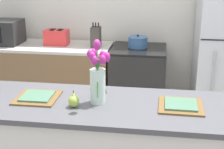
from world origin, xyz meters
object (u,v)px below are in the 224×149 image
Objects in this scene: stove_range at (138,86)px; cooking_pot at (138,42)px; flower_vase at (98,77)px; plate_setting_right at (181,105)px; microwave at (0,32)px; plate_setting_left at (37,97)px; pear_figurine at (74,100)px; toaster at (57,37)px; knife_block at (96,37)px.

stove_range is 4.09× the size of cooking_pot.
flower_vase is 1.56× the size of plate_setting_right.
stove_range is 1.70m from microwave.
plate_setting_left is at bearing 180.00° from plate_setting_right.
cooking_pot reaches higher than pear_figurine.
pear_figurine is at bearing -99.41° from cooking_pot.
microwave reaches higher than plate_setting_left.
toaster is 0.66m from microwave.
stove_range is 0.51m from cooking_pot.
pear_figurine is 0.40× the size of plate_setting_right.
stove_range is at bearing 0.65° from knife_block.
microwave is 1.78× the size of knife_block.
flower_vase reaches higher than plate_setting_left.
cooking_pot is at bearing 1.44° from microwave.
pear_figurine is 0.30m from plate_setting_left.
cooking_pot is (0.57, 1.62, 0.03)m from plate_setting_left.
cooking_pot is at bearing 80.59° from pear_figurine.
flower_vase is 0.93× the size of microwave.
toaster is at bearing 115.62° from flower_vase.
stove_range is at bearing 79.90° from pear_figurine.
pear_figurine is at bearing -100.10° from stove_range.
stove_range is at bearing 0.02° from microwave.
cooking_pot is 1.59m from microwave.
pear_figurine is at bearing -20.08° from plate_setting_left.
microwave is at bearing -177.16° from toaster.
pear_figurine is 1.83m from toaster.
plate_setting_right is 1.06× the size of knife_block.
flower_vase is at bearing 32.69° from pear_figurine.
plate_setting_left is 0.97m from plate_setting_right.
toaster is at bearing 178.03° from stove_range.
plate_setting_left is at bearing -110.26° from stove_range.
pear_figurine is at bearing -69.65° from toaster.
toaster is at bearing 2.84° from microwave.
flower_vase reaches higher than stove_range.
flower_vase is 2.05× the size of cooking_pot.
knife_block is at bearing -174.49° from cooking_pot.
microwave is (-1.01, 1.58, 0.11)m from plate_setting_left.
stove_range is 3.12× the size of plate_setting_right.
toaster is (-1.32, 1.61, 0.06)m from plate_setting_right.
stove_range is at bearing 69.74° from plate_setting_left.
flower_vase reaches higher than pear_figurine.
microwave is (-1.44, 1.59, -0.06)m from flower_vase.
flower_vase is 2.15m from microwave.
stove_range is 2.00× the size of flower_vase.
knife_block is at bearing 101.38° from flower_vase.
plate_setting_right is 2.54m from microwave.
pear_figurine is 2.13m from microwave.
pear_figurine is (-0.30, -1.68, 0.51)m from stove_range.
plate_setting_left and plate_setting_right have the same top height.
microwave is at bearing 127.66° from pear_figurine.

